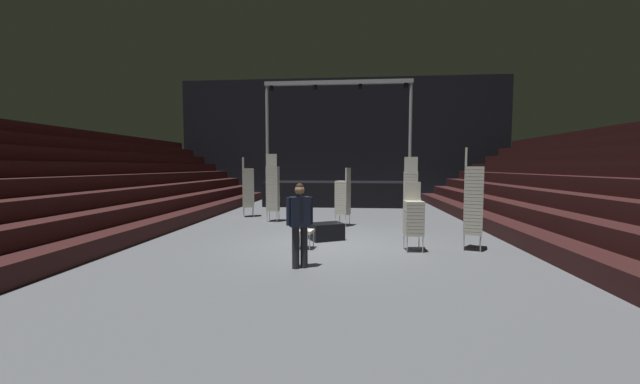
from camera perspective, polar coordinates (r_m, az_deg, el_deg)
The scene contains 14 objects.
ground_plane at distance 9.84m, azimuth 0.67°, elevation -8.53°, with size 22.00×30.00×0.10m, color #515459.
arena_end_wall at distance 24.66m, azimuth 3.37°, elevation 8.50°, with size 22.00×0.30×8.00m, color black.
bleacher_bank_left at distance 13.72m, azimuth -34.52°, elevation 2.12°, with size 6.00×24.00×3.60m.
bleacher_bank_right at distance 12.83m, azimuth 39.57°, elevation 1.81°, with size 6.00×24.00×3.60m.
stage_riser at distance 19.62m, azimuth 2.90°, elevation 0.05°, with size 7.74×2.93×6.39m.
man_with_tie at distance 7.41m, azimuth -3.21°, elevation -4.48°, with size 0.56×0.37×1.76m.
chair_stack_front_left at distance 12.70m, azimuth 3.66°, elevation -0.77°, with size 0.57×0.57×2.05m.
chair_stack_front_right at distance 9.20m, azimuth 14.59°, elevation -3.79°, with size 0.47×0.47×1.71m.
chair_stack_mid_left at distance 13.80m, azimuth -7.48°, elevation 0.64°, with size 0.44×0.44×2.56m.
chair_stack_mid_right at distance 9.76m, azimuth 23.08°, elevation -1.06°, with size 0.55×0.55×2.56m.
chair_stack_mid_centre at distance 11.77m, azimuth 14.14°, elevation -0.45°, with size 0.51×0.51×2.39m.
chair_stack_rear_left at distance 15.26m, azimuth -11.33°, elevation 0.76°, with size 0.57×0.57×2.48m.
equipment_road_case at distance 10.34m, azimuth 1.04°, elevation -6.27°, with size 0.90×0.60×0.48m, color black.
loose_chair_near_man at distance 9.25m, azimuth -2.91°, elevation -5.66°, with size 0.50×0.50×0.95m.
Camera 1 is at (0.73, -9.57, 2.10)m, focal length 20.21 mm.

